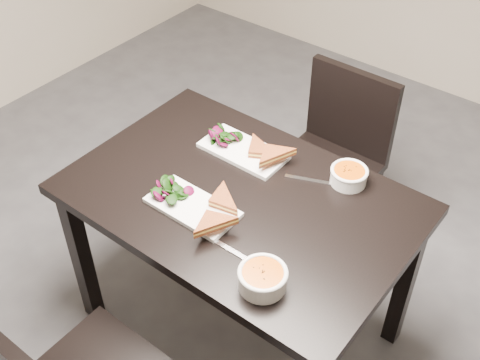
# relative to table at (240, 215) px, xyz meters

# --- Properties ---
(table) EXTENTS (1.20, 0.80, 0.75)m
(table) POSITION_rel_table_xyz_m (0.00, 0.00, 0.00)
(table) COLOR black
(table) RESTS_ON ground
(chair_far) EXTENTS (0.42, 0.42, 0.85)m
(chair_far) POSITION_rel_table_xyz_m (-0.02, 0.71, -0.17)
(chair_far) COLOR black
(chair_far) RESTS_ON ground
(plate_near) EXTENTS (0.32, 0.16, 0.02)m
(plate_near) POSITION_rel_table_xyz_m (-0.08, -0.15, 0.11)
(plate_near) COLOR white
(plate_near) RESTS_ON table
(sandwich_near) EXTENTS (0.18, 0.15, 0.05)m
(sandwich_near) POSITION_rel_table_xyz_m (-0.02, -0.14, 0.14)
(sandwich_near) COLOR #AE5224
(sandwich_near) RESTS_ON plate_near
(salad_near) EXTENTS (0.10, 0.09, 0.04)m
(salad_near) POSITION_rel_table_xyz_m (-0.18, -0.15, 0.14)
(salad_near) COLOR black
(salad_near) RESTS_ON plate_near
(soup_bowl_near) EXTENTS (0.15, 0.15, 0.07)m
(soup_bowl_near) POSITION_rel_table_xyz_m (0.30, -0.27, 0.14)
(soup_bowl_near) COLOR white
(soup_bowl_near) RESTS_ON table
(cutlery_near) EXTENTS (0.18, 0.02, 0.00)m
(cutlery_near) POSITION_rel_table_xyz_m (0.15, -0.22, 0.10)
(cutlery_near) COLOR silver
(cutlery_near) RESTS_ON table
(plate_far) EXTENTS (0.33, 0.16, 0.02)m
(plate_far) POSITION_rel_table_xyz_m (-0.14, 0.19, 0.11)
(plate_far) COLOR white
(plate_far) RESTS_ON table
(sandwich_far) EXTENTS (0.20, 0.19, 0.05)m
(sandwich_far) POSITION_rel_table_xyz_m (-0.07, 0.18, 0.14)
(sandwich_far) COLOR #AE5224
(sandwich_far) RESTS_ON plate_far
(salad_far) EXTENTS (0.10, 0.09, 0.05)m
(salad_far) POSITION_rel_table_xyz_m (-0.24, 0.19, 0.14)
(salad_far) COLOR black
(salad_far) RESTS_ON plate_far
(soup_bowl_far) EXTENTS (0.13, 0.13, 0.06)m
(soup_bowl_far) POSITION_rel_table_xyz_m (0.26, 0.29, 0.13)
(soup_bowl_far) COLOR white
(soup_bowl_far) RESTS_ON table
(cutlery_far) EXTENTS (0.17, 0.08, 0.00)m
(cutlery_far) POSITION_rel_table_xyz_m (0.15, 0.21, 0.10)
(cutlery_far) COLOR silver
(cutlery_far) RESTS_ON table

